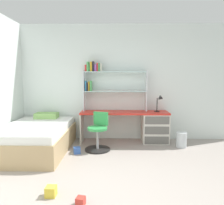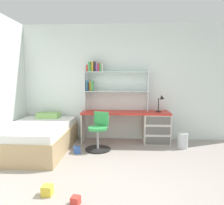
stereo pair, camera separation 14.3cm
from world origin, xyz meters
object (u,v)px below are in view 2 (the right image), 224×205
waste_bin (183,140)px  toy_block_blue_0 (77,150)px  bookshelf_hutch (107,81)px  toy_block_red_1 (76,201)px  bed_platform (38,137)px  toy_block_yellow_2 (47,190)px  desk_lamp (162,101)px  desk (148,126)px  swivel_chair (98,135)px

waste_bin → toy_block_blue_0: (-2.17, -0.44, -0.10)m
bookshelf_hutch → toy_block_red_1: size_ratio=14.88×
bed_platform → toy_block_yellow_2: bed_platform is taller
bookshelf_hutch → bed_platform: 1.95m
desk_lamp → toy_block_blue_0: desk_lamp is taller
desk → bed_platform: desk is taller
waste_bin → desk: bearing=152.9°
waste_bin → toy_block_blue_0: waste_bin is taller
waste_bin → toy_block_blue_0: size_ratio=2.55×
desk → bookshelf_hutch: (-0.95, 0.14, 1.02)m
swivel_chair → toy_block_red_1: (-0.04, -1.96, -0.25)m
desk_lamp → swivel_chair: desk_lamp is taller
bookshelf_hutch → toy_block_blue_0: 1.72m
bookshelf_hutch → desk_lamp: (1.23, -0.15, -0.45)m
desk → toy_block_yellow_2: 2.80m
toy_block_red_1 → swivel_chair: bearing=88.7°
desk → desk_lamp: bearing=-3.2°
desk → desk_lamp: size_ratio=5.21×
desk_lamp → swivel_chair: bearing=-158.7°
waste_bin → toy_block_red_1: 2.82m
toy_block_blue_0 → toy_block_yellow_2: bearing=-91.8°
toy_block_blue_0 → bookshelf_hutch: bearing=60.2°
toy_block_blue_0 → toy_block_red_1: bearing=-78.3°
toy_block_red_1 → waste_bin: bearing=49.9°
bed_platform → toy_block_blue_0: bearing=-8.0°
bookshelf_hutch → desk_lamp: bookshelf_hutch is taller
toy_block_blue_0 → toy_block_red_1: toy_block_blue_0 is taller
desk_lamp → swivel_chair: 1.61m
bed_platform → toy_block_yellow_2: bearing=-64.6°
swivel_chair → waste_bin: bearing=6.3°
waste_bin → toy_block_yellow_2: 2.97m
bookshelf_hutch → bed_platform: size_ratio=0.78×
bed_platform → toy_block_yellow_2: (0.79, -1.65, -0.21)m
desk_lamp → bed_platform: 2.77m
waste_bin → toy_block_red_1: (-1.82, -2.15, -0.11)m
toy_block_yellow_2 → toy_block_blue_0: bearing=88.2°
bookshelf_hutch → waste_bin: bookshelf_hutch is taller
bed_platform → toy_block_red_1: 2.20m
swivel_chair → bed_platform: 1.24m
bookshelf_hutch → waste_bin: size_ratio=4.59×
bookshelf_hutch → toy_block_blue_0: bearing=-119.8°
bookshelf_hutch → toy_block_red_1: 2.98m
swivel_chair → waste_bin: size_ratio=2.41×
toy_block_blue_0 → toy_block_yellow_2: (-0.05, -1.53, 0.00)m
desk → toy_block_blue_0: size_ratio=15.94×
swivel_chair → waste_bin: swivel_chair is taller
swivel_chair → bed_platform: swivel_chair is taller
desk → bed_platform: bearing=-163.9°
bookshelf_hutch → toy_block_red_1: bearing=-93.8°
toy_block_red_1 → toy_block_yellow_2: bearing=155.4°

